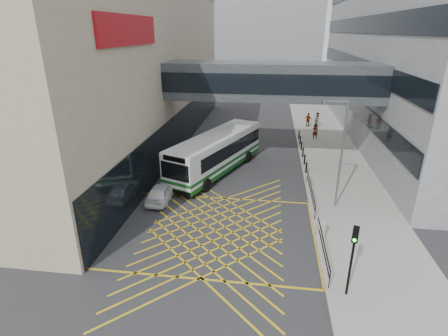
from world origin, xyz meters
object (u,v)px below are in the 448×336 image
at_px(car_dark, 207,160).
at_px(traffic_light, 353,251).
at_px(car_silver, 242,139).
at_px(bus, 217,152).
at_px(litter_bin, 321,229).
at_px(street_lamp, 340,149).
at_px(pedestrian_a, 315,132).
at_px(pedestrian_b, 318,120).
at_px(car_white, 162,192).
at_px(pedestrian_c, 308,120).

height_order(car_dark, traffic_light, traffic_light).
bearing_deg(car_silver, traffic_light, 106.12).
distance_m(bus, car_silver, 7.87).
bearing_deg(litter_bin, street_lamp, 72.33).
relative_size(bus, street_lamp, 1.64).
bearing_deg(car_silver, car_dark, 69.87).
xyz_separation_m(bus, pedestrian_a, (9.34, 10.43, -0.75)).
bearing_deg(car_silver, pedestrian_b, -137.66).
xyz_separation_m(car_white, car_dark, (2.13, 6.67, 0.08)).
relative_size(car_white, street_lamp, 0.55).
relative_size(street_lamp, pedestrian_a, 4.23).
height_order(car_silver, pedestrian_a, pedestrian_a).
distance_m(bus, traffic_light, 16.72).
height_order(litter_bin, pedestrian_c, pedestrian_c).
xyz_separation_m(traffic_light, pedestrian_b, (1.94, 30.42, -1.50)).
bearing_deg(car_white, car_dark, -106.52).
height_order(car_white, litter_bin, car_white).
xyz_separation_m(bus, car_white, (-3.13, -6.03, -1.13)).
xyz_separation_m(car_white, pedestrian_c, (12.18, 21.95, 0.37)).
relative_size(car_white, pedestrian_c, 2.38).
bearing_deg(pedestrian_c, car_silver, 77.96).
relative_size(car_dark, traffic_light, 1.24).
bearing_deg(pedestrian_a, litter_bin, 80.03).
bearing_deg(car_white, pedestrian_b, -120.09).
relative_size(bus, pedestrian_a, 6.95).
bearing_deg(traffic_light, street_lamp, 102.76).
relative_size(traffic_light, litter_bin, 3.99).
height_order(pedestrian_b, pedestrian_c, pedestrian_b).
xyz_separation_m(street_lamp, pedestrian_c, (0.10, 21.52, -3.30)).
distance_m(car_silver, pedestrian_a, 8.37).
bearing_deg(bus, pedestrian_c, 82.00).
bearing_deg(car_white, litter_bin, 163.06).
bearing_deg(pedestrian_a, street_lamp, 83.36).
distance_m(street_lamp, pedestrian_c, 21.78).
distance_m(bus, pedestrian_a, 14.02).
bearing_deg(pedestrian_b, bus, -159.09).
height_order(bus, pedestrian_b, bus).
bearing_deg(street_lamp, car_dark, 151.43).
relative_size(car_white, car_dark, 0.88).
bearing_deg(pedestrian_a, car_silver, 14.08).
height_order(traffic_light, pedestrian_a, traffic_light).
bearing_deg(traffic_light, car_silver, 124.31).
height_order(bus, street_lamp, street_lamp).
relative_size(bus, car_dark, 2.61).
bearing_deg(pedestrian_a, pedestrian_b, -104.11).
height_order(car_dark, street_lamp, street_lamp).
xyz_separation_m(traffic_light, street_lamp, (0.70, 8.92, 1.74)).
bearing_deg(car_silver, street_lamp, 118.56).
height_order(car_silver, traffic_light, traffic_light).
distance_m(bus, pedestrian_b, 18.90).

